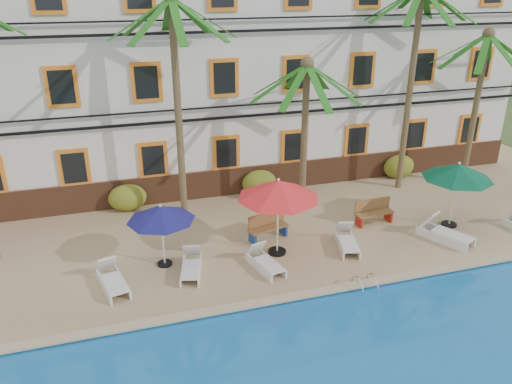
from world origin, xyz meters
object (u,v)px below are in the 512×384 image
object	(u,v)px
palm_d	(413,62)
lounger_a	(112,280)
palm_e	(479,86)
bench_left	(267,226)
umbrella_red	(278,190)
pool_ladder	(365,286)
umbrella_blue	(161,214)
lounger_b	(191,266)
palm_b	(176,82)
bench_right	(373,211)
lounger_e	(444,233)
lounger_c	(265,261)
lounger_d	(347,241)
umbrella_green	(458,172)
palm_c	(305,113)

from	to	relation	value
palm_d	lounger_a	distance (m)	14.24
palm_e	bench_left	distance (m)	11.18
umbrella_red	bench_left	bearing A→B (deg)	89.94
umbrella_red	pool_ladder	bearing A→B (deg)	-54.71
umbrella_blue	lounger_b	world-z (taller)	umbrella_blue
palm_b	lounger_a	size ratio (longest dim) A/B	4.51
bench_left	bench_right	world-z (taller)	same
bench_right	palm_b	bearing A→B (deg)	161.73
palm_d	lounger_e	bearing A→B (deg)	-102.98
lounger_e	umbrella_blue	bearing A→B (deg)	172.86
lounger_c	bench_left	distance (m)	2.06
palm_d	palm_e	bearing A→B (deg)	-6.99
lounger_c	bench_left	size ratio (longest dim) A/B	1.10
palm_b	pool_ladder	distance (m)	9.21
lounger_d	palm_b	bearing A→B (deg)	143.48
palm_b	umbrella_green	xyz separation A→B (m)	(9.49, -3.32, -3.12)
palm_c	lounger_d	bearing A→B (deg)	-84.96
pool_ladder	umbrella_green	bearing A→B (deg)	28.60
palm_e	lounger_a	bearing A→B (deg)	-165.45
umbrella_blue	bench_right	distance (m)	8.15
palm_c	lounger_e	bearing A→B (deg)	-45.80
lounger_b	lounger_d	bearing A→B (deg)	0.42
umbrella_blue	lounger_c	xyz separation A→B (m)	(3.06, -1.16, -1.59)
lounger_c	umbrella_green	bearing A→B (deg)	6.45
lounger_a	bench_left	world-z (taller)	bench_left
palm_e	lounger_c	size ratio (longest dim) A/B	3.93
palm_b	palm_d	distance (m)	9.70
lounger_a	lounger_d	bearing A→B (deg)	1.16
palm_b	lounger_d	xyz separation A→B (m)	(5.02, -3.72, -5.04)
umbrella_blue	umbrella_green	distance (m)	10.65
umbrella_red	pool_ladder	distance (m)	4.03
lounger_a	palm_c	bearing A→B (deg)	25.59
umbrella_blue	lounger_c	distance (m)	3.64
umbrella_green	lounger_a	xyz separation A→B (m)	(-12.31, -0.56, -1.91)
umbrella_blue	bench_left	world-z (taller)	umbrella_blue
umbrella_red	lounger_a	size ratio (longest dim) A/B	1.49
palm_e	lounger_c	world-z (taller)	palm_e
palm_c	bench_left	xyz separation A→B (m)	(-2.12, -1.98, -3.49)
bench_left	umbrella_blue	bearing A→B (deg)	-168.42
lounger_e	palm_c	bearing A→B (deg)	134.20
umbrella_blue	umbrella_red	world-z (taller)	umbrella_red
umbrella_blue	umbrella_green	bearing A→B (deg)	-1.62
lounger_a	bench_right	size ratio (longest dim) A/B	1.20
lounger_b	lounger_e	distance (m)	9.00
palm_d	umbrella_blue	size ratio (longest dim) A/B	3.95
palm_c	lounger_b	xyz separation A→B (m)	(-5.13, -3.49, -3.70)
palm_d	bench_left	xyz separation A→B (m)	(-7.08, -2.80, -4.99)
palm_e	lounger_d	size ratio (longest dim) A/B	3.76
palm_b	palm_e	distance (m)	12.81
palm_c	pool_ladder	size ratio (longest dim) A/B	8.08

